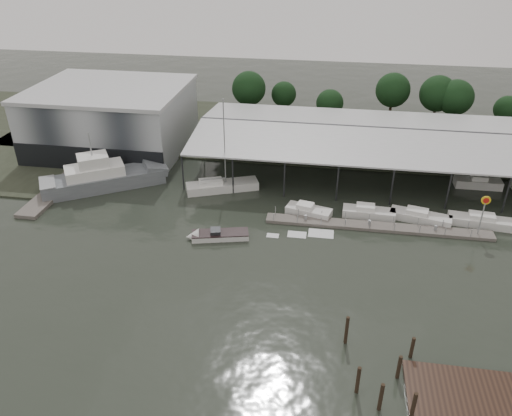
# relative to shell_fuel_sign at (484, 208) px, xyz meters

# --- Properties ---
(ground) EXTENTS (200.00, 200.00, 0.00)m
(ground) POSITION_rel_shell_fuel_sign_xyz_m (-27.00, -9.99, -3.93)
(ground) COLOR #262C23
(ground) RESTS_ON ground
(land_strip_far) EXTENTS (140.00, 30.00, 0.30)m
(land_strip_far) POSITION_rel_shell_fuel_sign_xyz_m (-27.00, 32.01, -3.83)
(land_strip_far) COLOR #343B2C
(land_strip_far) RESTS_ON ground
(land_strip_west) EXTENTS (20.00, 40.00, 0.30)m
(land_strip_west) POSITION_rel_shell_fuel_sign_xyz_m (-67.00, 20.01, -3.83)
(land_strip_west) COLOR #343B2C
(land_strip_west) RESTS_ON ground
(storage_warehouse) EXTENTS (24.50, 20.50, 10.50)m
(storage_warehouse) POSITION_rel_shell_fuel_sign_xyz_m (-55.00, 19.95, 1.36)
(storage_warehouse) COLOR #A5ABB0
(storage_warehouse) RESTS_ON ground
(covered_boat_shed) EXTENTS (58.24, 24.00, 6.96)m
(covered_boat_shed) POSITION_rel_shell_fuel_sign_xyz_m (-10.00, 18.01, 2.20)
(covered_boat_shed) COLOR #BBBDBF
(covered_boat_shed) RESTS_ON ground
(trawler_dock) EXTENTS (3.00, 18.00, 0.50)m
(trawler_dock) POSITION_rel_shell_fuel_sign_xyz_m (-57.00, 4.01, -3.68)
(trawler_dock) COLOR #656059
(trawler_dock) RESTS_ON ground
(floating_dock) EXTENTS (28.00, 2.00, 1.40)m
(floating_dock) POSITION_rel_shell_fuel_sign_xyz_m (-12.00, 0.01, -3.72)
(floating_dock) COLOR #656059
(floating_dock) RESTS_ON ground
(shell_fuel_sign) EXTENTS (1.10, 0.18, 5.55)m
(shell_fuel_sign) POSITION_rel_shell_fuel_sign_xyz_m (0.00, 0.00, 0.00)
(shell_fuel_sign) COLOR #919497
(shell_fuel_sign) RESTS_ON ground
(grey_trawler) EXTENTS (17.39, 13.18, 8.84)m
(grey_trawler) POSITION_rel_shell_fuel_sign_xyz_m (-50.49, 5.39, -2.35)
(grey_trawler) COLOR slate
(grey_trawler) RESTS_ON ground
(white_sailboat) EXTENTS (10.45, 6.20, 13.58)m
(white_sailboat) POSITION_rel_shell_fuel_sign_xyz_m (-33.63, 7.09, -3.27)
(white_sailboat) COLOR silver
(white_sailboat) RESTS_ON ground
(speedboat_underway) EXTENTS (18.28, 6.15, 2.00)m
(speedboat_underway) POSITION_rel_shell_fuel_sign_xyz_m (-31.56, -5.53, -3.53)
(speedboat_underway) COLOR silver
(speedboat_underway) RESTS_ON ground
(moored_cruiser_0) EXTENTS (6.25, 3.62, 1.70)m
(moored_cruiser_0) POSITION_rel_shell_fuel_sign_xyz_m (-20.79, 1.94, -3.31)
(moored_cruiser_0) COLOR silver
(moored_cruiser_0) RESTS_ON ground
(moored_cruiser_1) EXTENTS (6.83, 2.51, 1.70)m
(moored_cruiser_1) POSITION_rel_shell_fuel_sign_xyz_m (-13.03, 2.82, -3.31)
(moored_cruiser_1) COLOR silver
(moored_cruiser_1) RESTS_ON ground
(moored_cruiser_2) EXTENTS (7.91, 3.94, 1.70)m
(moored_cruiser_2) POSITION_rel_shell_fuel_sign_xyz_m (-6.52, 2.72, -3.31)
(moored_cruiser_2) COLOR silver
(moored_cruiser_2) RESTS_ON ground
(moored_cruiser_3) EXTENTS (9.04, 3.14, 1.70)m
(moored_cruiser_3) POSITION_rel_shell_fuel_sign_xyz_m (1.37, 2.76, -3.31)
(moored_cruiser_3) COLOR silver
(moored_cruiser_3) RESTS_ON ground
(mooring_pilings) EXTENTS (5.99, 8.04, 3.78)m
(mooring_pilings) POSITION_rel_shell_fuel_sign_xyz_m (-12.87, -24.92, -2.85)
(mooring_pilings) COLOR #2F2417
(mooring_pilings) RESTS_ON ground
(horizon_tree_line) EXTENTS (68.66, 11.00, 9.85)m
(horizon_tree_line) POSITION_rel_shell_fuel_sign_xyz_m (-2.45, 38.03, 2.10)
(horizon_tree_line) COLOR black
(horizon_tree_line) RESTS_ON ground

